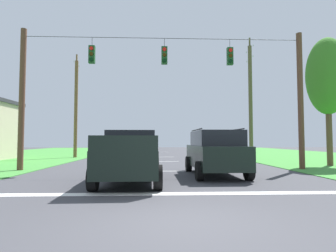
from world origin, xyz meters
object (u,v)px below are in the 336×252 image
pickup_truck (130,156)px  tree_roadside_right (328,77)px  overhead_signal_span (164,93)px  utility_pole_near_left (76,107)px  suv_black (215,152)px  utility_pole_mid_right (250,99)px  distant_car_crossing_white (113,147)px

pickup_truck → tree_roadside_right: 13.86m
overhead_signal_span → tree_roadside_right: bearing=10.5°
pickup_truck → utility_pole_near_left: utility_pole_near_left is taller
suv_black → utility_pole_near_left: utility_pole_near_left is taller
pickup_truck → suv_black: bearing=24.9°
utility_pole_near_left → suv_black: bearing=-53.0°
tree_roadside_right → overhead_signal_span: bearing=-169.5°
overhead_signal_span → utility_pole_mid_right: 12.27m
utility_pole_near_left → tree_roadside_right: bearing=-26.5°
distant_car_crossing_white → pickup_truck: bearing=-79.5°
overhead_signal_span → utility_pole_mid_right: (7.92, 9.30, 1.12)m
distant_car_crossing_white → utility_pole_near_left: size_ratio=0.45×
distant_car_crossing_white → utility_pole_mid_right: 16.16m
pickup_truck → suv_black: (3.61, 1.67, 0.09)m
pickup_truck → distant_car_crossing_white: size_ratio=1.25×
overhead_signal_span → utility_pole_near_left: bearing=125.6°
tree_roadside_right → pickup_truck: bearing=-152.8°
distant_car_crossing_white → overhead_signal_span: bearing=-72.8°
overhead_signal_span → distant_car_crossing_white: 18.45m
suv_black → utility_pole_mid_right: utility_pole_mid_right is taller
distant_car_crossing_white → tree_roadside_right: (15.62, -15.44, 4.74)m
distant_car_crossing_white → utility_pole_mid_right: bearing=-31.2°
utility_pole_near_left → pickup_truck: bearing=-66.7°
suv_black → distant_car_crossing_white: (-7.59, 19.74, -0.27)m
tree_roadside_right → suv_black: bearing=-151.8°
overhead_signal_span → utility_pole_mid_right: bearing=49.6°
tree_roadside_right → utility_pole_mid_right: bearing=107.5°
overhead_signal_span → utility_pole_mid_right: size_ratio=1.42×
distant_car_crossing_white → utility_pole_mid_right: size_ratio=0.40×
overhead_signal_span → tree_roadside_right: 10.53m
suv_black → utility_pole_near_left: 17.08m
suv_black → utility_pole_mid_right: 13.67m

